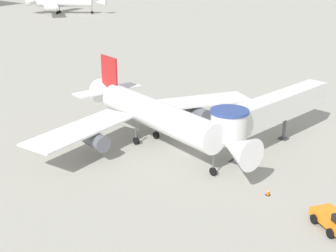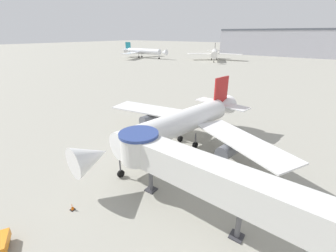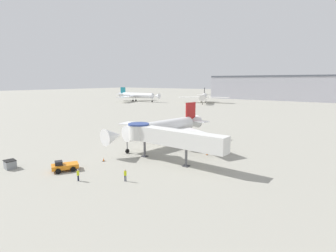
% 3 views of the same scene
% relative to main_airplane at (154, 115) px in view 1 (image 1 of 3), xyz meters
% --- Properties ---
extents(ground_plane, '(800.00, 800.00, 0.00)m').
position_rel_main_airplane_xyz_m(ground_plane, '(-0.16, -3.83, -3.92)').
color(ground_plane, '#9E9B8E').
extents(main_airplane, '(31.33, 28.21, 9.23)m').
position_rel_main_airplane_xyz_m(main_airplane, '(0.00, 0.00, 0.00)').
color(main_airplane, white).
rests_on(main_airplane, ground_plane).
extents(jet_bridge, '(20.72, 4.22, 6.41)m').
position_rel_main_airplane_xyz_m(jet_bridge, '(8.14, -10.17, 0.81)').
color(jet_bridge, silver).
rests_on(jet_bridge, ground_plane).
extents(pushback_tug_orange, '(3.91, 4.65, 1.72)m').
position_rel_main_airplane_xyz_m(pushback_tug_orange, '(-2.80, -23.81, -3.12)').
color(pushback_tug_orange, orange).
rests_on(pushback_tug_orange, ground_plane).
extents(traffic_cone_near_nose, '(0.43, 0.43, 0.70)m').
position_rel_main_airplane_xyz_m(traffic_cone_near_nose, '(-1.49, -16.63, -3.58)').
color(traffic_cone_near_nose, black).
rests_on(traffic_cone_near_nose, ground_plane).
extents(traffic_cone_starboard_wing, '(0.40, 0.40, 0.66)m').
position_rel_main_airplane_xyz_m(traffic_cone_starboard_wing, '(12.23, -1.95, -3.60)').
color(traffic_cone_starboard_wing, black).
rests_on(traffic_cone_starboard_wing, ground_plane).
extents(background_jet_gray_tail, '(26.98, 26.75, 9.86)m').
position_rel_main_airplane_xyz_m(background_jet_gray_tail, '(70.68, 117.80, 0.43)').
color(background_jet_gray_tail, white).
rests_on(background_jet_gray_tail, ground_plane).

